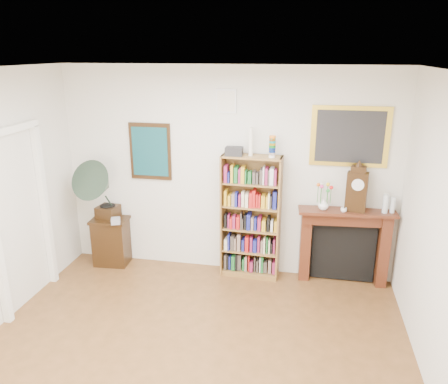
{
  "coord_description": "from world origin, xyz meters",
  "views": [
    {
      "loc": [
        1.05,
        -3.03,
        2.97
      ],
      "look_at": [
        0.14,
        1.6,
        1.43
      ],
      "focal_mm": 35.0,
      "sensor_mm": 36.0,
      "label": 1
    }
  ],
  "objects_px": {
    "bookshelf": "(251,211)",
    "teacup": "(344,210)",
    "gramophone": "(101,186)",
    "fireplace": "(344,240)",
    "bottle_right": "(393,205)",
    "flower_vase": "(323,204)",
    "mantel_clock": "(357,190)",
    "bottle_left": "(385,204)",
    "cd_stack": "(116,221)",
    "side_cabinet": "(111,241)"
  },
  "relations": [
    {
      "from": "bottle_right",
      "to": "bottle_left",
      "type": "bearing_deg",
      "value": -166.28
    },
    {
      "from": "bookshelf",
      "to": "bottle_left",
      "type": "height_order",
      "value": "bookshelf"
    },
    {
      "from": "bookshelf",
      "to": "cd_stack",
      "type": "bearing_deg",
      "value": -171.03
    },
    {
      "from": "flower_vase",
      "to": "fireplace",
      "type": "bearing_deg",
      "value": 14.37
    },
    {
      "from": "gramophone",
      "to": "bookshelf",
      "type": "bearing_deg",
      "value": 10.8
    },
    {
      "from": "side_cabinet",
      "to": "mantel_clock",
      "type": "height_order",
      "value": "mantel_clock"
    },
    {
      "from": "fireplace",
      "to": "flower_vase",
      "type": "xyz_separation_m",
      "value": [
        -0.3,
        -0.08,
        0.5
      ]
    },
    {
      "from": "gramophone",
      "to": "flower_vase",
      "type": "height_order",
      "value": "gramophone"
    },
    {
      "from": "bottle_right",
      "to": "fireplace",
      "type": "bearing_deg",
      "value": 177.02
    },
    {
      "from": "fireplace",
      "to": "bottle_right",
      "type": "xyz_separation_m",
      "value": [
        0.54,
        -0.03,
        0.53
      ]
    },
    {
      "from": "bookshelf",
      "to": "cd_stack",
      "type": "xyz_separation_m",
      "value": [
        -1.84,
        -0.19,
        -0.21
      ]
    },
    {
      "from": "bookshelf",
      "to": "fireplace",
      "type": "bearing_deg",
      "value": 6.2
    },
    {
      "from": "mantel_clock",
      "to": "bottle_left",
      "type": "height_order",
      "value": "mantel_clock"
    },
    {
      "from": "side_cabinet",
      "to": "mantel_clock",
      "type": "xyz_separation_m",
      "value": [
        3.32,
        0.06,
        0.97
      ]
    },
    {
      "from": "gramophone",
      "to": "flower_vase",
      "type": "bearing_deg",
      "value": 9.41
    },
    {
      "from": "bookshelf",
      "to": "teacup",
      "type": "distance_m",
      "value": 1.18
    },
    {
      "from": "gramophone",
      "to": "teacup",
      "type": "relative_size",
      "value": 11.61
    },
    {
      "from": "side_cabinet",
      "to": "fireplace",
      "type": "distance_m",
      "value": 3.25
    },
    {
      "from": "flower_vase",
      "to": "bookshelf",
      "type": "bearing_deg",
      "value": 179.39
    },
    {
      "from": "mantel_clock",
      "to": "bottle_left",
      "type": "distance_m",
      "value": 0.39
    },
    {
      "from": "side_cabinet",
      "to": "gramophone",
      "type": "height_order",
      "value": "gramophone"
    },
    {
      "from": "teacup",
      "to": "bottle_right",
      "type": "xyz_separation_m",
      "value": [
        0.59,
        0.1,
        0.07
      ]
    },
    {
      "from": "fireplace",
      "to": "cd_stack",
      "type": "bearing_deg",
      "value": -179.44
    },
    {
      "from": "gramophone",
      "to": "mantel_clock",
      "type": "bearing_deg",
      "value": 9.51
    },
    {
      "from": "bookshelf",
      "to": "gramophone",
      "type": "distance_m",
      "value": 2.07
    },
    {
      "from": "mantel_clock",
      "to": "flower_vase",
      "type": "relative_size",
      "value": 4.15
    },
    {
      "from": "fireplace",
      "to": "cd_stack",
      "type": "xyz_separation_m",
      "value": [
        -3.07,
        -0.26,
        0.13
      ]
    },
    {
      "from": "fireplace",
      "to": "bottle_left",
      "type": "height_order",
      "value": "bottle_left"
    },
    {
      "from": "side_cabinet",
      "to": "flower_vase",
      "type": "relative_size",
      "value": 4.92
    },
    {
      "from": "side_cabinet",
      "to": "gramophone",
      "type": "bearing_deg",
      "value": -117.93
    },
    {
      "from": "gramophone",
      "to": "mantel_clock",
      "type": "height_order",
      "value": "mantel_clock"
    },
    {
      "from": "gramophone",
      "to": "bottle_left",
      "type": "height_order",
      "value": "gramophone"
    },
    {
      "from": "side_cabinet",
      "to": "teacup",
      "type": "height_order",
      "value": "teacup"
    },
    {
      "from": "side_cabinet",
      "to": "mantel_clock",
      "type": "bearing_deg",
      "value": -2.79
    },
    {
      "from": "gramophone",
      "to": "bottle_right",
      "type": "height_order",
      "value": "gramophone"
    },
    {
      "from": "side_cabinet",
      "to": "mantel_clock",
      "type": "distance_m",
      "value": 3.46
    },
    {
      "from": "mantel_clock",
      "to": "flower_vase",
      "type": "height_order",
      "value": "mantel_clock"
    },
    {
      "from": "side_cabinet",
      "to": "bottle_left",
      "type": "height_order",
      "value": "bottle_left"
    },
    {
      "from": "teacup",
      "to": "flower_vase",
      "type": "bearing_deg",
      "value": 169.49
    },
    {
      "from": "bottle_left",
      "to": "fireplace",
      "type": "bearing_deg",
      "value": 173.61
    },
    {
      "from": "bookshelf",
      "to": "side_cabinet",
      "type": "relative_size",
      "value": 2.81
    },
    {
      "from": "flower_vase",
      "to": "teacup",
      "type": "bearing_deg",
      "value": -10.51
    },
    {
      "from": "cd_stack",
      "to": "teacup",
      "type": "distance_m",
      "value": 3.04
    },
    {
      "from": "bottle_left",
      "to": "bottle_right",
      "type": "xyz_separation_m",
      "value": [
        0.09,
        0.02,
        -0.02
      ]
    },
    {
      "from": "flower_vase",
      "to": "teacup",
      "type": "relative_size",
      "value": 1.81
    },
    {
      "from": "cd_stack",
      "to": "bottle_right",
      "type": "distance_m",
      "value": 3.64
    },
    {
      "from": "bookshelf",
      "to": "flower_vase",
      "type": "bearing_deg",
      "value": 2.46
    },
    {
      "from": "side_cabinet",
      "to": "cd_stack",
      "type": "height_order",
      "value": "cd_stack"
    },
    {
      "from": "side_cabinet",
      "to": "flower_vase",
      "type": "xyz_separation_m",
      "value": [
        2.93,
        0.04,
        0.75
      ]
    },
    {
      "from": "fireplace",
      "to": "flower_vase",
      "type": "distance_m",
      "value": 0.59
    }
  ]
}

